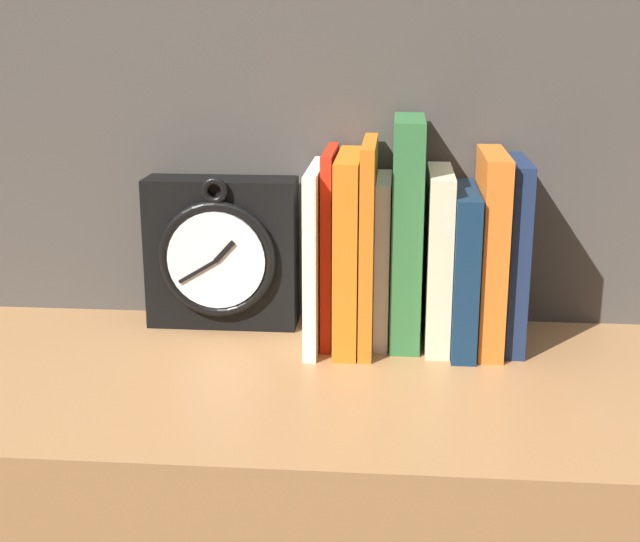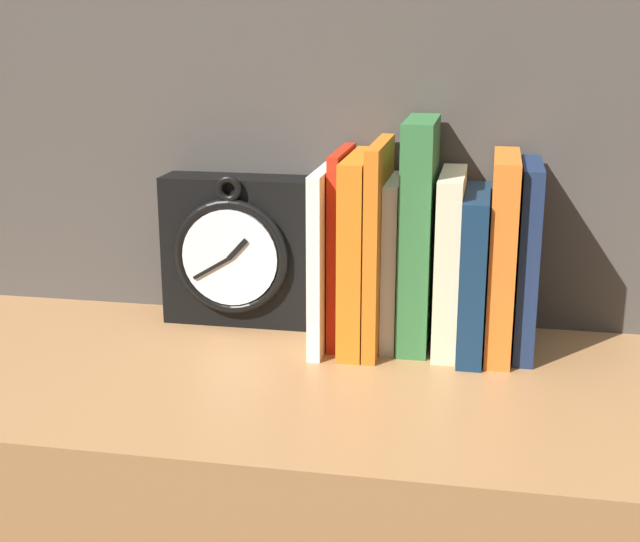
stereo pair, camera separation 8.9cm
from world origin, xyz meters
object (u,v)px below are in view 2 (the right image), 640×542
object	(u,v)px
book_slot7_navy	(474,272)
book_slot8_orange	(502,255)
book_slot9_navy	(527,258)
book_slot3_orange	(379,245)
book_slot4_white	(394,261)
book_slot6_cream	(450,261)
book_slot1_red	(340,245)
book_slot5_green	(418,234)
book_slot0_white	(326,255)
clock	(237,251)
book_slot2_orange	(359,251)

from	to	relation	value
book_slot7_navy	book_slot8_orange	world-z (taller)	book_slot8_orange
book_slot7_navy	book_slot9_navy	distance (m)	0.06
book_slot3_orange	book_slot4_white	world-z (taller)	book_slot3_orange
book_slot6_cream	book_slot7_navy	world-z (taller)	book_slot6_cream
book_slot1_red	book_slot9_navy	world-z (taller)	book_slot1_red
book_slot3_orange	book_slot5_green	bearing A→B (deg)	16.44
book_slot0_white	book_slot6_cream	world-z (taller)	book_slot0_white
book_slot3_orange	book_slot7_navy	size ratio (longest dim) A/B	1.29
book_slot4_white	book_slot8_orange	bearing A→B (deg)	-5.07
book_slot9_navy	book_slot1_red	bearing A→B (deg)	179.66
book_slot5_green	book_slot6_cream	bearing A→B (deg)	-7.34
book_slot1_red	book_slot3_orange	distance (m)	0.05
clock	book_slot5_green	distance (m)	0.22
book_slot0_white	book_slot3_orange	xyz separation A→B (m)	(0.06, 0.00, 0.01)
book_slot9_navy	book_slot8_orange	bearing A→B (deg)	-166.63
book_slot2_orange	book_slot4_white	size ratio (longest dim) A/B	1.15
book_slot9_navy	book_slot3_orange	bearing A→B (deg)	-176.06
book_slot8_orange	book_slot9_navy	world-z (taller)	book_slot8_orange
book_slot2_orange	book_slot5_green	distance (m)	0.07
clock	book_slot6_cream	world-z (taller)	book_slot6_cream
book_slot1_red	book_slot7_navy	bearing A→B (deg)	-4.22
clock	book_slot1_red	bearing A→B (deg)	-12.33
book_slot6_cream	book_slot8_orange	size ratio (longest dim) A/B	0.90
book_slot0_white	book_slot4_white	world-z (taller)	book_slot0_white
book_slot0_white	book_slot8_orange	bearing A→B (deg)	1.83
book_slot2_orange	book_slot1_red	bearing A→B (deg)	152.29
book_slot0_white	book_slot8_orange	xyz separation A→B (m)	(0.19, 0.01, 0.01)
book_slot2_orange	book_slot5_green	world-z (taller)	book_slot5_green
clock	book_slot0_white	world-z (taller)	book_slot0_white
book_slot0_white	book_slot5_green	xyz separation A→B (m)	(0.10, 0.01, 0.03)
book_slot2_orange	book_slot7_navy	distance (m)	0.13
book_slot8_orange	book_slot9_navy	bearing A→B (deg)	13.37
book_slot4_white	book_slot0_white	bearing A→B (deg)	-167.47
clock	book_slot5_green	bearing A→B (deg)	-7.33
book_slot3_orange	book_slot7_navy	bearing A→B (deg)	0.64
book_slot4_white	book_slot5_green	xyz separation A→B (m)	(0.03, -0.00, 0.03)
book_slot5_green	book_slot8_orange	bearing A→B (deg)	-4.88
book_slot5_green	book_slot9_navy	size ratio (longest dim) A/B	1.21
book_slot0_white	book_slot7_navy	bearing A→B (deg)	0.92
book_slot1_red	book_slot8_orange	world-z (taller)	same
book_slot3_orange	book_slot5_green	distance (m)	0.05
book_slot3_orange	book_slot9_navy	bearing A→B (deg)	3.94
clock	book_slot4_white	size ratio (longest dim) A/B	0.99
book_slot0_white	book_slot7_navy	distance (m)	0.17
book_slot0_white	clock	bearing A→B (deg)	160.05
book_slot6_cream	book_slot9_navy	world-z (taller)	book_slot9_navy
clock	book_slot8_orange	world-z (taller)	book_slot8_orange
clock	book_slot8_orange	bearing A→B (deg)	-6.61
book_slot8_orange	book_slot6_cream	bearing A→B (deg)	176.68
book_slot2_orange	book_slot9_navy	xyz separation A→B (m)	(0.18, 0.01, -0.00)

